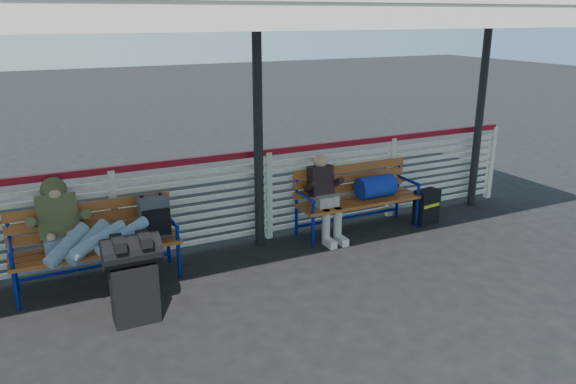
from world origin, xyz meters
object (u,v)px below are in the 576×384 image
luggage_stack (133,275)px  suitcase_side (426,207)px  bench_right (364,190)px  traveler_man (84,235)px  bench_left (115,230)px  companion_person (325,196)px

luggage_stack → suitcase_side: size_ratio=1.79×
bench_right → traveler_man: traveler_man is taller
luggage_stack → bench_right: bench_right is taller
luggage_stack → suitcase_side: 4.46m
bench_left → suitcase_side: bearing=-1.7°
bench_left → luggage_stack: bearing=-90.6°
bench_left → companion_person: (2.75, 0.05, -0.00)m
companion_person → suitcase_side: 1.65m
bench_left → bench_right: 3.41m
bench_left → companion_person: 2.75m
luggage_stack → traveler_man: (-0.35, 0.69, 0.24)m
traveler_man → companion_person: bearing=7.2°
companion_person → suitcase_side: (1.60, -0.18, -0.34)m
bench_right → companion_person: bearing=-176.1°
bench_right → traveler_man: (-3.77, -0.44, 0.15)m
traveler_man → suitcase_side: 4.74m
bench_right → suitcase_side: 1.02m
bench_left → traveler_man: 0.51m
traveler_man → companion_person: traveler_man is taller
luggage_stack → companion_person: (2.76, 1.08, 0.10)m
suitcase_side → bench_left: bearing=170.0°
luggage_stack → bench_right: 3.60m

